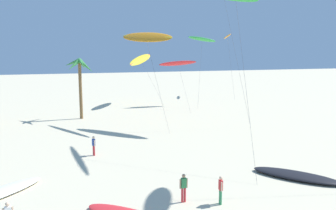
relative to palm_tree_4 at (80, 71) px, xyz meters
The scene contains 10 objects.
palm_tree_4 is the anchor object (origin of this frame).
flying_kite_0 10.77m from the palm_tree_4, 44.27° to the right, with size 5.02×9.14×11.49m.
flying_kite_3 17.58m from the palm_tree_4, 21.62° to the left, with size 6.57×8.12×7.72m.
flying_kite_4 35.15m from the palm_tree_4, 27.58° to the left, with size 2.83×8.70×12.73m.
flying_kite_6 14.69m from the palm_tree_4, 41.85° to the left, with size 6.36×7.79×8.94m.
flying_kite_7 22.30m from the palm_tree_4, 17.99° to the left, with size 5.14×5.44×11.72m.
grounded_kite_0 30.64m from the palm_tree_4, 66.35° to the right, with size 5.11×5.79×0.40m.
person_foreground_walker 29.13m from the palm_tree_4, 83.64° to the right, with size 0.51×0.21×1.72m.
person_near_left 18.15m from the palm_tree_4, 91.94° to the right, with size 0.27×0.50×1.69m.
person_mid_field 30.34m from the palm_tree_4, 80.19° to the right, with size 0.27×0.50×1.69m.
Camera 1 is at (-3.89, -0.95, 8.69)m, focal length 36.45 mm.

